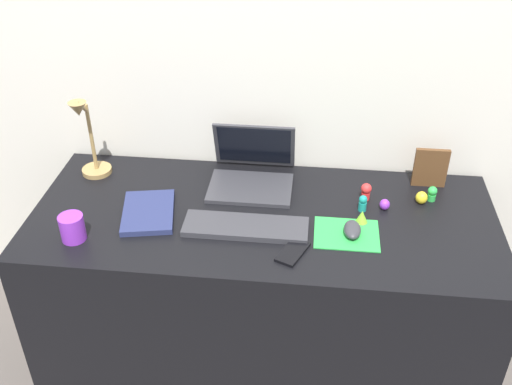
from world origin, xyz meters
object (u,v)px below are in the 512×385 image
notebook_pad (148,212)px  toy_figurine_lime (362,217)px  mouse (352,230)px  cell_phone (293,252)px  toy_figurine_teal (363,203)px  picture_frame (430,168)px  desk_lamp (88,141)px  toy_figurine_purple (385,204)px  toy_figurine_yellow (422,198)px  toy_figurine_green (432,193)px  toy_figurine_red (366,191)px  coffee_mug (72,228)px  keyboard (246,227)px  laptop (252,169)px

notebook_pad → toy_figurine_lime: size_ratio=5.00×
mouse → toy_figurine_lime: 0.08m
cell_phone → toy_figurine_teal: (0.22, 0.26, 0.03)m
toy_figurine_lime → picture_frame: bearing=46.2°
cell_phone → desk_lamp: (-0.77, 0.37, 0.15)m
toy_figurine_purple → picture_frame: bearing=45.5°
toy_figurine_yellow → toy_figurine_lime: 0.25m
mouse → toy_figurine_green: size_ratio=1.76×
picture_frame → toy_figurine_teal: picture_frame is taller
toy_figurine_green → toy_figurine_red: (-0.23, -0.02, 0.01)m
cell_phone → toy_figurine_lime: toy_figurine_lime is taller
coffee_mug → toy_figurine_lime: coffee_mug is taller
toy_figurine_teal → toy_figurine_lime: bearing=-94.0°
toy_figurine_yellow → toy_figurine_lime: toy_figurine_lime is taller
toy_figurine_yellow → toy_figurine_red: toy_figurine_red is taller
keyboard → notebook_pad: (-0.34, 0.05, 0.00)m
laptop → cell_phone: 0.44m
desk_lamp → toy_figurine_red: desk_lamp is taller
toy_figurine_green → toy_figurine_red: toy_figurine_red is taller
laptop → toy_figurine_lime: laptop is taller
cell_phone → mouse: bearing=55.6°
toy_figurine_yellow → toy_figurine_purple: toy_figurine_yellow is taller
mouse → desk_lamp: desk_lamp is taller
mouse → toy_figurine_lime: toy_figurine_lime is taller
toy_figurine_green → coffee_mug: bearing=-163.3°
keyboard → toy_figurine_purple: size_ratio=10.52×
picture_frame → toy_figurine_yellow: size_ratio=3.30×
toy_figurine_yellow → toy_figurine_teal: size_ratio=0.77×
laptop → cell_phone: (0.17, -0.40, -0.05)m
keyboard → toy_figurine_purple: toy_figurine_purple is taller
toy_figurine_purple → mouse: bearing=-125.8°
desk_lamp → picture_frame: desk_lamp is taller
mouse → notebook_pad: (-0.69, 0.04, -0.01)m
desk_lamp → toy_figurine_red: 1.01m
toy_figurine_lime → toy_figurine_red: 0.15m
cell_phone → toy_figurine_teal: size_ratio=2.16×
cell_phone → picture_frame: size_ratio=0.85×
laptop → coffee_mug: (-0.53, -0.41, -0.01)m
mouse → toy_figurine_teal: bearing=75.2°
desk_lamp → toy_figurine_teal: size_ratio=5.55×
toy_figurine_yellow → toy_figurine_lime: (-0.21, -0.14, 0.00)m
picture_frame → toy_figurine_green: 0.11m
laptop → toy_figurine_green: laptop is taller
toy_figurine_yellow → toy_figurine_teal: 0.22m
keyboard → cell_phone: 0.19m
toy_figurine_teal → toy_figurine_yellow: bearing=17.9°
picture_frame → mouse: bearing=-130.6°
laptop → picture_frame: (0.64, 0.04, 0.02)m
mouse → picture_frame: (0.28, 0.33, 0.05)m
toy_figurine_purple → toy_figurine_teal: bearing=-169.1°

